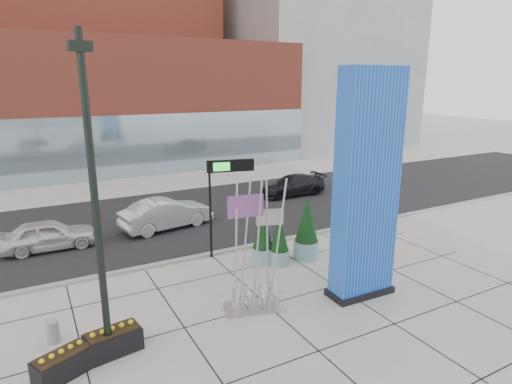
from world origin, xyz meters
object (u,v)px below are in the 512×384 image
concrete_bollard (53,332)px  public_art_sculpture (255,276)px  blue_pylon (366,191)px  lamp_post (98,237)px  car_silver_mid (167,214)px  car_white_west (48,235)px  overhead_street_sign (225,173)px

concrete_bollard → public_art_sculpture: bearing=-10.4°
blue_pylon → lamp_post: bearing=178.3°
blue_pylon → concrete_bollard: 10.85m
lamp_post → car_silver_mid: size_ratio=1.82×
car_white_west → public_art_sculpture: bearing=-146.3°
public_art_sculpture → car_white_west: size_ratio=1.12×
concrete_bollard → car_silver_mid: (6.03, 8.37, 0.44)m
overhead_street_sign → lamp_post: bearing=-126.3°
lamp_post → car_silver_mid: 11.30m
overhead_street_sign → car_silver_mid: 5.68m
overhead_street_sign → blue_pylon: bearing=-51.6°
concrete_bollard → car_white_west: bearing=87.4°
blue_pylon → car_silver_mid: 11.58m
lamp_post → overhead_street_sign: lamp_post is taller
lamp_post → car_silver_mid: bearing=64.6°
blue_pylon → overhead_street_sign: bearing=117.3°
blue_pylon → car_white_west: 14.35m
overhead_street_sign → car_silver_mid: size_ratio=0.90×
car_silver_mid → public_art_sculpture: bearing=170.5°
lamp_post → car_white_west: (-0.96, 9.58, -2.89)m
overhead_street_sign → car_white_west: 8.77m
public_art_sculpture → overhead_street_sign: size_ratio=1.06×
car_white_west → lamp_post: bearing=-172.9°
blue_pylon → car_silver_mid: size_ratio=1.67×
lamp_post → public_art_sculpture: bearing=4.5°
blue_pylon → car_silver_mid: bearing=112.9°
concrete_bollard → car_white_west: (0.37, 8.07, 0.35)m
blue_pylon → public_art_sculpture: blue_pylon is taller
blue_pylon → car_white_west: blue_pylon is taller
overhead_street_sign → car_white_west: size_ratio=1.05×
car_silver_mid → blue_pylon: bearing=-169.2°
lamp_post → car_silver_mid: (4.70, 9.88, -2.80)m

